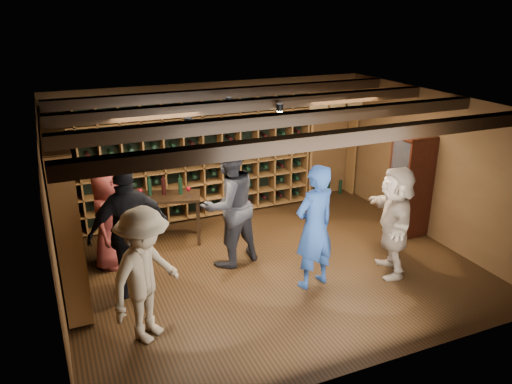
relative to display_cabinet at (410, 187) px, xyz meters
name	(u,v)px	position (x,y,z in m)	size (l,w,h in m)	color
ground	(271,267)	(-2.71, -0.20, -0.86)	(6.00, 6.00, 0.00)	black
room_shell	(271,111)	(-2.71, -0.15, 1.56)	(6.00, 6.00, 6.00)	brown
wine_rack_back	(192,159)	(-3.24, 2.13, 0.29)	(4.65, 0.30, 2.20)	brown
wine_rack_left	(64,207)	(-5.54, 0.62, 0.29)	(0.30, 2.65, 2.20)	brown
crate_shelf	(332,123)	(-0.31, 2.12, 0.71)	(1.20, 0.32, 2.07)	brown
display_cabinet	(410,187)	(0.00, 0.00, 0.00)	(0.55, 0.50, 1.75)	black
man_blue_shirt	(315,227)	(-2.37, -0.89, 0.05)	(0.66, 0.43, 1.82)	navy
man_grey_suit	(229,204)	(-3.24, 0.20, 0.12)	(0.95, 0.74, 1.96)	black
guest_red_floral	(108,219)	(-4.95, 0.82, -0.07)	(0.77, 0.50, 1.57)	maroon
guest_woman_black	(129,231)	(-4.78, -0.11, 0.10)	(1.12, 0.47, 1.91)	black
guest_khaki	(145,275)	(-4.79, -1.18, -0.01)	(1.10, 0.63, 1.70)	#7F6F58
guest_beige	(395,221)	(-1.10, -1.02, -0.02)	(1.55, 0.49, 1.67)	tan
tasting_table	(167,201)	(-3.93, 1.32, -0.12)	(1.21, 0.85, 1.11)	black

